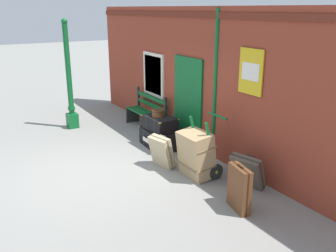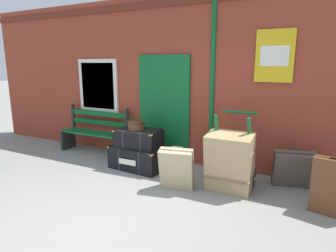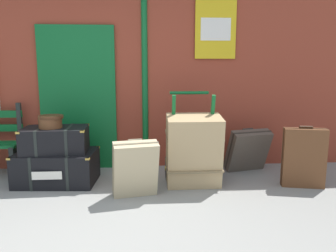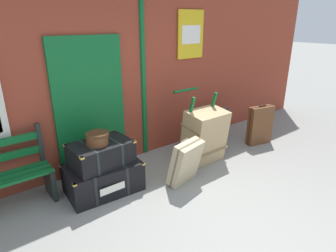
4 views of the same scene
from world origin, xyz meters
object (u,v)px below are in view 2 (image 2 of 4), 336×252
Objects in this scene: steamer_trunk_base at (139,157)px; large_brown_trunk at (230,162)px; round_hatbox at (136,125)px; steamer_trunk_middle at (139,138)px; porters_trolley at (232,170)px; suitcase_cream at (177,169)px; platform_bench at (95,133)px; suitcase_charcoal at (333,188)px; suitcase_tan at (293,169)px.

large_brown_trunk is at bearing -6.90° from steamer_trunk_base.
round_hatbox is at bearing -159.32° from steamer_trunk_base.
porters_trolley is at bearing -1.36° from steamer_trunk_middle.
suitcase_cream is at bearing -28.33° from steamer_trunk_base.
round_hatbox is at bearing 173.80° from large_brown_trunk.
platform_bench reaches higher than round_hatbox.
platform_bench reaches higher than suitcase_charcoal.
large_brown_trunk is at bearing -90.00° from porters_trolley.
round_hatbox is at bearing -152.54° from steamer_trunk_middle.
platform_bench is 1.45m from steamer_trunk_middle.
steamer_trunk_middle is 1.80m from porters_trolley.
suitcase_charcoal is (1.39, -0.31, 0.11)m from porters_trolley.
suitcase_charcoal is (3.16, -0.35, 0.17)m from steamer_trunk_base.
suitcase_tan is at bearing 6.81° from steamer_trunk_base.
suitcase_charcoal is 1.19× the size of suitcase_tan.
platform_bench is at bearing 178.91° from suitcase_tan.
platform_bench is at bearing 169.14° from large_brown_trunk.
large_brown_trunk is (3.17, -0.61, 0.02)m from platform_bench.
porters_trolley is 0.94m from suitcase_tan.
large_brown_trunk is 1.34× the size of suitcase_cream.
suitcase_tan is (0.87, 0.35, 0.05)m from porters_trolley.
platform_bench is 4.61m from suitcase_charcoal.
platform_bench is 2.32× the size of suitcase_cream.
platform_bench is 1.46m from round_hatbox.
platform_bench is 1.36× the size of porters_trolley.
steamer_trunk_base is 1.52× the size of suitcase_cream.
platform_bench is 3.20m from porters_trolley.
steamer_trunk_middle reaches higher than suitcase_tan.
platform_bench is at bearing 158.58° from suitcase_cream.
porters_trolley reaches higher than suitcase_cream.
suitcase_charcoal is at bearing -52.13° from suitcase_tan.
porters_trolley is at bearing 167.34° from suitcase_charcoal.
steamer_trunk_middle reaches higher than suitcase_cream.
suitcase_cream is (1.09, -0.55, -0.49)m from round_hatbox.
suitcase_charcoal is 2.13m from suitcase_cream.
platform_bench reaches higher than steamer_trunk_base.
steamer_trunk_base is 1.13× the size of large_brown_trunk.
suitcase_cream is (-0.73, -0.35, -0.12)m from large_brown_trunk.
porters_trolley reaches higher than large_brown_trunk.
steamer_trunk_middle is 1.21m from suitcase_cream.
steamer_trunk_base is at bearing -80.52° from steamer_trunk_middle.
platform_bench reaches higher than large_brown_trunk.
steamer_trunk_base is at bearing 20.68° from round_hatbox.
steamer_trunk_base is 1.19m from suitcase_cream.
suitcase_charcoal is at bearing -9.24° from platform_bench.
large_brown_trunk is (-0.00, -0.18, 0.19)m from porters_trolley.
round_hatbox is 0.33× the size of large_brown_trunk.
porters_trolley is (1.77, -0.04, 0.06)m from steamer_trunk_base.
steamer_trunk_base is 1.26× the size of steamer_trunk_middle.
porters_trolley reaches higher than round_hatbox.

